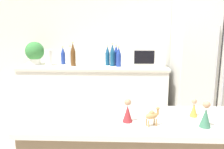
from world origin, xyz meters
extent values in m
cube|color=silver|center=(0.00, 2.73, 1.27)|extent=(8.00, 0.06, 2.55)
cube|color=white|center=(-0.52, 2.40, 0.44)|extent=(2.00, 0.60, 0.88)
cube|color=silver|center=(-0.52, 2.40, 0.90)|extent=(2.03, 0.63, 0.03)
cube|color=silver|center=(1.06, 2.31, 0.89)|extent=(0.92, 0.73, 1.78)
cube|color=black|center=(1.06, 1.94, 0.89)|extent=(0.01, 0.01, 1.71)
cylinder|color=#B2B5BA|center=(1.01, 1.93, 0.98)|extent=(0.02, 0.02, 0.98)
cube|color=silver|center=(0.20, 0.40, 0.92)|extent=(1.85, 0.48, 0.03)
cylinder|color=silver|center=(-1.36, 2.42, 0.96)|extent=(0.15, 0.15, 0.09)
sphere|color=#387F3D|center=(-1.36, 2.42, 1.11)|extent=(0.26, 0.26, 0.26)
cylinder|color=white|center=(-1.14, 2.36, 1.03)|extent=(0.10, 0.10, 0.22)
cube|color=white|center=(0.22, 2.42, 1.06)|extent=(0.48, 0.36, 0.28)
cube|color=black|center=(0.17, 2.24, 1.06)|extent=(0.26, 0.01, 0.17)
cylinder|color=navy|center=(-0.33, 2.41, 1.00)|extent=(0.06, 0.06, 0.17)
cone|color=navy|center=(-0.33, 2.41, 1.14)|extent=(0.06, 0.06, 0.10)
cylinder|color=gold|center=(-0.33, 2.41, 1.19)|extent=(0.02, 0.02, 0.01)
cylinder|color=navy|center=(-0.17, 2.31, 1.00)|extent=(0.07, 0.07, 0.17)
cone|color=navy|center=(-0.17, 2.31, 1.13)|extent=(0.07, 0.07, 0.09)
cylinder|color=gold|center=(-0.17, 2.31, 1.18)|extent=(0.02, 0.02, 0.01)
cylinder|color=navy|center=(-0.21, 2.42, 1.01)|extent=(0.07, 0.07, 0.18)
cone|color=navy|center=(-0.21, 2.42, 1.14)|extent=(0.06, 0.06, 0.10)
cylinder|color=gold|center=(-0.21, 2.42, 1.20)|extent=(0.02, 0.02, 0.01)
cylinder|color=navy|center=(-0.97, 2.47, 1.00)|extent=(0.06, 0.06, 0.16)
cone|color=navy|center=(-0.97, 2.47, 1.12)|extent=(0.06, 0.06, 0.09)
cylinder|color=gold|center=(-0.97, 2.47, 1.17)|extent=(0.02, 0.02, 0.01)
cylinder|color=#B2B7BC|center=(-0.86, 2.47, 1.00)|extent=(0.06, 0.06, 0.16)
cone|color=#B2B7BC|center=(-0.86, 2.47, 1.13)|extent=(0.06, 0.06, 0.09)
cylinder|color=gold|center=(-0.86, 2.47, 1.18)|extent=(0.02, 0.02, 0.01)
cylinder|color=brown|center=(-0.80, 2.34, 1.02)|extent=(0.07, 0.07, 0.20)
cone|color=brown|center=(-0.80, 2.34, 1.18)|extent=(0.06, 0.06, 0.11)
cylinder|color=gold|center=(-0.80, 2.34, 1.24)|extent=(0.02, 0.02, 0.01)
cylinder|color=navy|center=(-0.25, 2.35, 1.01)|extent=(0.07, 0.07, 0.19)
cone|color=navy|center=(-0.25, 2.35, 1.16)|extent=(0.06, 0.06, 0.11)
cylinder|color=gold|center=(-0.25, 2.35, 1.22)|extent=(0.02, 0.02, 0.01)
ellipsoid|color=#A87F4C|center=(0.04, 0.29, 1.00)|extent=(0.09, 0.07, 0.04)
sphere|color=#A87F4C|center=(0.04, 0.29, 1.02)|extent=(0.03, 0.03, 0.03)
cylinder|color=#A87F4C|center=(0.08, 0.31, 1.02)|extent=(0.01, 0.01, 0.04)
sphere|color=#A87F4C|center=(0.08, 0.31, 1.04)|extent=(0.02, 0.02, 0.02)
cylinder|color=#A87F4C|center=(0.06, 0.31, 0.96)|extent=(0.01, 0.01, 0.04)
cylinder|color=#A87F4C|center=(0.07, 0.29, 0.96)|extent=(0.01, 0.01, 0.04)
cylinder|color=#A87F4C|center=(0.02, 0.29, 0.96)|extent=(0.01, 0.01, 0.04)
cylinder|color=#A87F4C|center=(0.03, 0.27, 0.96)|extent=(0.01, 0.01, 0.04)
cone|color=#33664C|center=(0.35, 0.29, 0.99)|extent=(0.07, 0.07, 0.11)
sphere|color=#A37A5B|center=(0.35, 0.29, 1.07)|extent=(0.04, 0.04, 0.04)
cone|color=#B28933|center=(0.33, 0.45, 0.98)|extent=(0.05, 0.05, 0.08)
sphere|color=#A37A5B|center=(0.33, 0.45, 1.04)|extent=(0.03, 0.03, 0.03)
cone|color=maroon|center=(-0.09, 0.35, 0.99)|extent=(0.06, 0.06, 0.10)
sphere|color=#A37A5B|center=(-0.09, 0.35, 1.06)|extent=(0.04, 0.04, 0.04)
camera|label=1|loc=(-0.13, -1.05, 1.53)|focal=40.00mm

